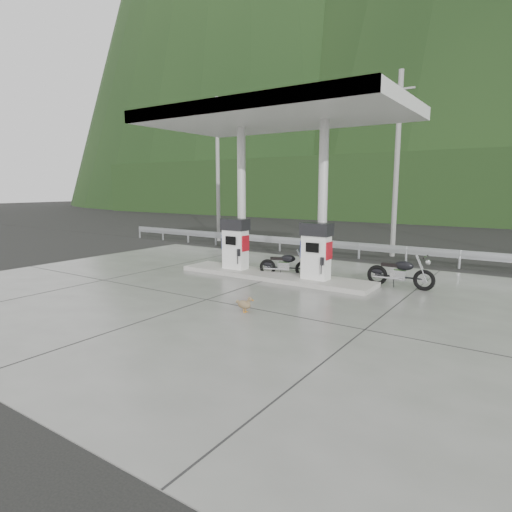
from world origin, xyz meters
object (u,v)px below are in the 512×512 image
Objects in this scene: motorcycle_right at (400,273)px; duck at (244,305)px; motorcycle_left at (285,265)px; gas_pump_left at (235,244)px; gas_pump_right at (316,251)px.

duck is at bearing -118.32° from motorcycle_right.
duck is (1.30, -4.31, -0.23)m from motorcycle_left.
gas_pump_left is 1.04× the size of motorcycle_left.
duck is (-0.08, -3.86, -0.87)m from gas_pump_right.
gas_pump_right reaches higher than motorcycle_left.
motorcycle_right is 3.92× the size of duck.
gas_pump_right is 3.67× the size of duck.
gas_pump_right is 3.96m from duck.
gas_pump_right is at bearing 0.00° from gas_pump_left.
motorcycle_left is 0.90× the size of motorcycle_right.
motorcycle_left is at bearing 162.02° from gas_pump_right.
motorcycle_right is at bearing 69.25° from duck.
gas_pump_left is at bearing -171.44° from motorcycle_right.
gas_pump_right is 1.04× the size of motorcycle_left.
motorcycle_right is at bearing 21.34° from gas_pump_right.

